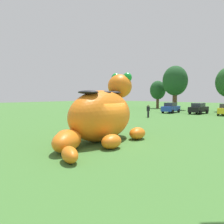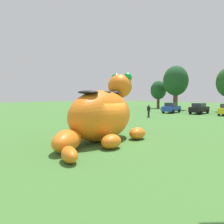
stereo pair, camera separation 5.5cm
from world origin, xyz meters
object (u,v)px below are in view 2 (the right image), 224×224
giant_inflatable_creature (102,115)px  car_blue (171,108)px  car_black (199,108)px  spectator_mid_field (149,111)px

giant_inflatable_creature → car_blue: 25.40m
car_black → spectator_mid_field: 10.61m
giant_inflatable_creature → car_black: giant_inflatable_creature is taller
car_blue → spectator_mid_field: car_blue is taller
giant_inflatable_creature → car_blue: size_ratio=2.05×
spectator_mid_field → giant_inflatable_creature: bearing=-67.5°
giant_inflatable_creature → car_black: (-3.52, 25.30, -0.85)m
giant_inflatable_creature → car_black: 25.56m
giant_inflatable_creature → car_black: size_ratio=2.08×
giant_inflatable_creature → car_blue: giant_inflatable_creature is taller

